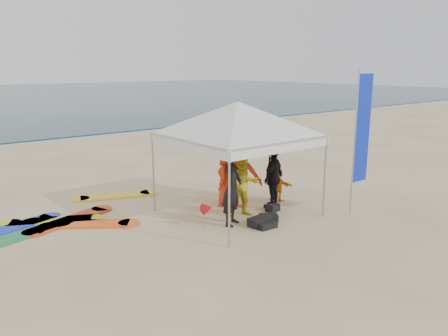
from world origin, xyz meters
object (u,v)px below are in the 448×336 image
person_orange_b (227,178)px  feather_flag (362,130)px  marker_pennant (208,208)px  person_seated (278,185)px  person_black_a (232,188)px  person_yellow (244,184)px  canopy_tent (238,102)px  surfboard_spread (63,219)px  person_black_b (273,178)px  person_orange_a (241,174)px

person_orange_b → feather_flag: bearing=97.0°
marker_pennant → person_seated: bearing=9.0°
person_black_a → marker_pennant: person_black_a is taller
person_yellow → canopy_tent: size_ratio=0.38×
surfboard_spread → person_black_a: bearing=-42.3°
person_orange_b → person_black_a: bearing=21.2°
person_black_a → person_black_b: size_ratio=1.11×
person_orange_a → person_black_b: 0.92m
feather_flag → surfboard_spread: feather_flag is taller
person_orange_b → canopy_tent: bearing=37.5°
feather_flag → marker_pennant: (-3.90, 1.66, -1.79)m
canopy_tent → person_seated: bearing=4.5°
person_black_a → person_orange_a: (1.13, 0.96, -0.02)m
person_black_a → surfboard_spread: 4.54m
person_black_b → marker_pennant: size_ratio=2.77×
person_black_a → person_seated: person_black_a is taller
person_yellow → person_seated: bearing=32.7°
marker_pennant → surfboard_spread: size_ratio=0.12×
person_orange_b → surfboard_spread: 4.58m
person_black_b → surfboard_spread: bearing=-48.7°
person_orange_b → person_orange_a: bearing=86.9°
person_black_a → canopy_tent: (0.66, 0.57, 2.08)m
person_orange_a → canopy_tent: canopy_tent is taller
person_black_a → person_orange_a: 1.48m
person_yellow → feather_flag: 3.46m
person_orange_a → marker_pennant: 1.93m
person_orange_a → surfboard_spread: bearing=13.7°
person_orange_b → marker_pennant: 1.89m
person_orange_a → person_black_b: person_orange_a is taller
person_orange_a → marker_pennant: (-1.72, -0.72, -0.46)m
person_orange_b → person_seated: person_orange_b is taller
surfboard_spread → canopy_tent: bearing=-31.5°
feather_flag → person_yellow: bearing=147.2°
person_black_a → person_orange_b: bearing=24.8°
person_seated → person_black_b: bearing=120.4°
person_black_a → feather_flag: (3.31, -1.42, 1.31)m
person_yellow → canopy_tent: 2.19m
person_yellow → surfboard_spread: bearing=164.6°
person_orange_b → feather_flag: 3.93m
person_black_b → person_orange_b: size_ratio=1.07×
person_orange_a → surfboard_spread: (-4.41, 2.03, -0.92)m
feather_flag → surfboard_spread: bearing=146.2°
person_black_a → person_yellow: size_ratio=1.10×
person_black_a → canopy_tent: bearing=10.2°
canopy_tent → marker_pennant: bearing=-165.0°
marker_pennant → surfboard_spread: bearing=134.3°
person_orange_a → person_black_b: (0.66, -0.63, -0.07)m
person_seated → surfboard_spread: size_ratio=0.18×
person_black_b → person_orange_a: bearing=-64.7°
person_seated → canopy_tent: (-1.74, -0.14, 2.56)m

